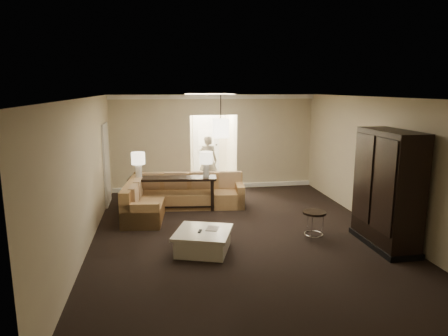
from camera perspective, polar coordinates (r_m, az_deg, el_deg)
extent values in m
plane|color=black|center=(8.38, 2.49, -9.51)|extent=(8.00, 8.00, 0.00)
cube|color=beige|center=(11.87, -1.44, 3.70)|extent=(6.00, 0.04, 2.80)
cube|color=beige|center=(4.31, 13.89, -10.56)|extent=(6.00, 0.04, 2.80)
cube|color=beige|center=(7.93, -19.14, -0.78)|extent=(0.04, 8.00, 2.80)
cube|color=beige|center=(9.09, 21.41, 0.54)|extent=(0.04, 8.00, 2.80)
cube|color=white|center=(7.83, 2.67, 10.01)|extent=(6.00, 8.00, 0.02)
cube|color=white|center=(11.72, -1.44, 10.13)|extent=(6.00, 0.10, 0.12)
cube|color=white|center=(12.08, -1.38, -2.64)|extent=(6.00, 0.10, 0.12)
cube|color=silver|center=(10.71, -16.43, 0.50)|extent=(0.05, 0.90, 2.10)
cube|color=silver|center=(13.10, -2.03, -1.80)|extent=(1.40, 2.00, 0.01)
cube|color=#EDE6C2|center=(12.79, -5.19, 4.21)|extent=(0.04, 2.00, 2.80)
cube|color=#EDE6C2|center=(12.96, 1.01, 4.35)|extent=(0.04, 2.00, 2.80)
cube|color=#EDE6C2|center=(13.84, -2.61, 4.79)|extent=(1.40, 0.04, 2.80)
cube|color=silver|center=(13.86, -2.58, 3.34)|extent=(0.90, 0.05, 2.10)
cube|color=brown|center=(10.26, -5.10, -4.43)|extent=(2.89, 1.13, 0.39)
cube|color=brown|center=(9.32, -11.38, -6.26)|extent=(0.98, 1.39, 0.39)
cube|color=brown|center=(10.46, -5.10, -1.79)|extent=(2.82, 0.52, 0.43)
cube|color=brown|center=(9.70, -12.92, -3.09)|extent=(0.46, 2.26, 0.43)
cube|color=brown|center=(10.28, 2.24, -3.82)|extent=(0.27, 0.86, 0.58)
cube|color=brown|center=(8.76, -11.90, -6.79)|extent=(0.86, 0.27, 0.58)
cube|color=#967550|center=(10.49, -10.75, -1.80)|extent=(0.59, 0.21, 0.43)
cube|color=#967550|center=(10.43, -6.91, -1.77)|extent=(0.59, 0.21, 0.43)
cube|color=#967550|center=(10.41, -3.04, -1.73)|extent=(0.59, 0.21, 0.43)
cube|color=#967550|center=(10.44, 0.83, -1.67)|extent=(0.59, 0.21, 0.43)
cube|color=#967550|center=(9.77, -12.18, -2.85)|extent=(0.21, 0.58, 0.43)
cube|color=#967550|center=(9.14, -12.79, -3.85)|extent=(0.21, 0.58, 0.43)
cube|color=white|center=(7.54, -2.99, -10.58)|extent=(1.13, 1.13, 0.34)
cube|color=white|center=(7.46, -3.01, -9.18)|extent=(1.26, 1.26, 0.06)
cube|color=black|center=(7.42, -3.47, -9.00)|extent=(0.10, 0.17, 0.02)
cube|color=beige|center=(7.56, -1.66, -8.61)|extent=(0.30, 0.35, 0.01)
cube|color=black|center=(9.90, -7.34, -1.49)|extent=(2.17, 0.72, 0.06)
cube|color=black|center=(10.12, -12.77, -3.78)|extent=(0.12, 0.44, 0.78)
cube|color=black|center=(9.98, -1.71, -3.72)|extent=(0.12, 0.44, 0.78)
cube|color=black|center=(10.08, -7.24, -5.26)|extent=(2.07, 0.66, 0.04)
cube|color=black|center=(8.12, 22.37, -2.82)|extent=(0.61, 1.48, 2.23)
cube|color=black|center=(7.61, 21.88, -2.46)|extent=(0.03, 0.66, 1.70)
cube|color=black|center=(8.24, 19.23, -1.27)|extent=(0.03, 0.66, 1.70)
cube|color=black|center=(8.43, 21.82, -9.84)|extent=(0.66, 1.55, 0.11)
cylinder|color=black|center=(8.17, 12.80, -6.23)|extent=(0.46, 0.46, 0.04)
torus|color=silver|center=(8.31, 12.66, -9.19)|extent=(0.38, 0.38, 0.03)
cylinder|color=silver|center=(8.31, 13.90, -8.04)|extent=(0.03, 0.03, 0.54)
cylinder|color=silver|center=(8.37, 11.83, -7.79)|extent=(0.03, 0.03, 0.54)
cylinder|color=silver|center=(8.09, 12.40, -8.49)|extent=(0.03, 0.03, 0.54)
cylinder|color=silver|center=(9.96, -12.10, -0.41)|extent=(0.16, 0.16, 0.34)
cylinder|color=#FFEABF|center=(9.90, -12.17, 1.37)|extent=(0.33, 0.33, 0.29)
cylinder|color=silver|center=(9.83, -2.57, -0.32)|extent=(0.16, 0.16, 0.34)
cylinder|color=#FFEABF|center=(9.78, -2.59, 1.49)|extent=(0.33, 0.33, 0.29)
cylinder|color=black|center=(10.49, -0.47, 8.73)|extent=(0.02, 0.02, 0.60)
cube|color=#FEEDC6|center=(10.53, -0.46, 5.74)|extent=(0.38, 0.38, 0.48)
imported|color=beige|center=(12.23, -2.32, 1.42)|extent=(0.72, 0.58, 1.74)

